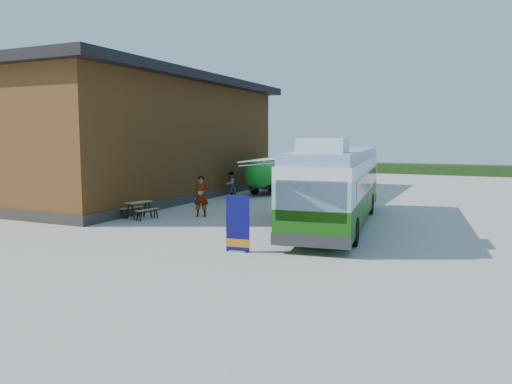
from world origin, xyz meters
The scene contains 10 objects.
ground centered at (0.00, 0.00, 0.00)m, with size 100.00×100.00×0.00m, color #BCB7AD.
barn centered at (-10.50, 10.00, 3.59)m, with size 9.60×21.20×7.50m.
hedge centered at (8.00, 38.00, 0.50)m, with size 40.00×3.00×1.00m, color #264419.
bus centered at (3.16, 4.89, 1.79)m, with size 4.15×12.44×3.75m.
awning centered at (0.79, 4.87, 2.73)m, with size 3.31×4.74×0.53m.
banner centered at (1.55, -1.41, 0.78)m, with size 0.82×0.25×1.90m.
picnic_table centered at (-5.70, 2.77, 0.59)m, with size 1.61×1.50×0.79m.
person_a centered at (-3.37, 4.51, 0.97)m, with size 0.71×0.47×1.95m, color #999999.
person_b centered at (-5.70, 12.08, 0.81)m, with size 0.78×0.61×1.61m, color #999999.
slurry_tanker centered at (-4.11, 15.21, 1.38)m, with size 2.07×6.51×2.40m.
Camera 1 is at (8.82, -15.90, 3.80)m, focal length 35.00 mm.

